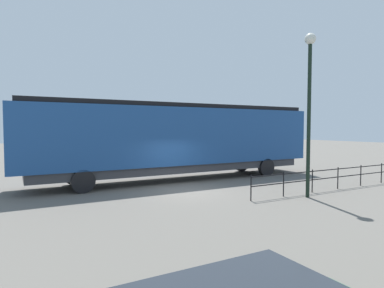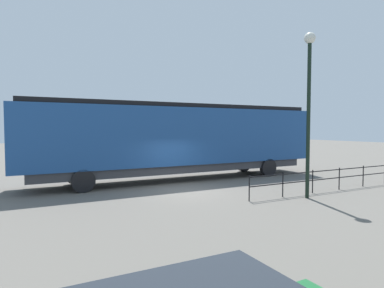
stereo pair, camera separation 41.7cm
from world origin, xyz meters
name	(u,v)px [view 1 (the left image)]	position (x,y,z in m)	size (l,w,h in m)	color
ground_plane	(187,191)	(0.00, 0.00, 0.00)	(120.00, 120.00, 0.00)	#666059
locomotive	(187,138)	(-3.28, 1.76, 2.44)	(2.85, 17.40, 4.39)	navy
lamp_post	(309,89)	(3.68, 4.00, 4.70)	(0.48, 0.48, 7.06)	black
platform_fence	(338,175)	(3.04, 6.86, 0.71)	(0.05, 11.03, 1.08)	black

